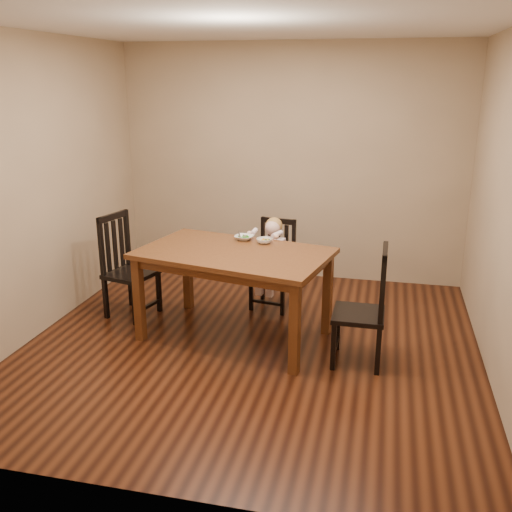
% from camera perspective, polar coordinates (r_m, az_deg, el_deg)
% --- Properties ---
extents(room, '(4.01, 4.01, 2.71)m').
position_cam_1_polar(room, '(4.76, -0.55, 5.81)').
color(room, '#48200F').
rests_on(room, ground).
extents(dining_table, '(1.83, 1.31, 0.83)m').
position_cam_1_polar(dining_table, '(5.11, -2.22, -0.54)').
color(dining_table, '#4D2812').
rests_on(dining_table, room).
extents(chair_child, '(0.45, 0.44, 0.92)m').
position_cam_1_polar(chair_child, '(5.92, 1.82, -0.98)').
color(chair_child, black).
rests_on(chair_child, room).
extents(chair_left, '(0.52, 0.54, 1.03)m').
position_cam_1_polar(chair_left, '(5.83, -12.81, -1.13)').
color(chair_left, black).
rests_on(chair_left, room).
extents(chair_right, '(0.42, 0.44, 1.02)m').
position_cam_1_polar(chair_right, '(4.80, 10.87, -5.19)').
color(chair_right, black).
rests_on(chair_right, room).
extents(toddler, '(0.35, 0.42, 0.51)m').
position_cam_1_polar(toddler, '(5.83, 1.67, 0.13)').
color(toddler, white).
rests_on(toddler, chair_child).
extents(bowl_peas, '(0.20, 0.20, 0.04)m').
position_cam_1_polar(bowl_peas, '(5.42, -1.20, 1.85)').
color(bowl_peas, silver).
rests_on(bowl_peas, dining_table).
extents(bowl_veg, '(0.19, 0.19, 0.05)m').
position_cam_1_polar(bowl_veg, '(5.31, 0.84, 1.53)').
color(bowl_veg, silver).
rests_on(bowl_veg, dining_table).
extents(fork, '(0.05, 0.12, 0.05)m').
position_cam_1_polar(fork, '(5.42, -1.68, 2.08)').
color(fork, silver).
rests_on(fork, bowl_peas).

